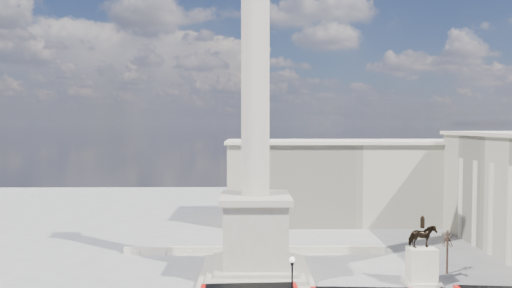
% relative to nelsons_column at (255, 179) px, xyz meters
% --- Properties ---
extents(nelsons_column, '(14.00, 14.00, 49.85)m').
position_rel_nelsons_column_xyz_m(nelsons_column, '(0.00, 0.00, 0.00)').
color(nelsons_column, '#A79E8B').
rests_on(nelsons_column, ground).
extents(balustrade_wall, '(40.00, 0.60, 1.10)m').
position_rel_nelsons_column_xyz_m(balustrade_wall, '(0.00, 11.00, -12.37)').
color(balustrade_wall, beige).
rests_on(balustrade_wall, ground).
extents(building_northeast, '(51.00, 17.00, 16.60)m').
position_rel_nelsons_column_xyz_m(building_northeast, '(20.00, 35.00, -4.59)').
color(building_northeast, beige).
rests_on(building_northeast, ground).
extents(victorian_lamp, '(0.60, 0.60, 6.99)m').
position_rel_nelsons_column_xyz_m(victorian_lamp, '(3.41, -14.40, -8.80)').
color(victorian_lamp, black).
rests_on(victorian_lamp, ground).
extents(equestrian_statue, '(4.17, 3.13, 8.64)m').
position_rel_nelsons_column_xyz_m(equestrian_statue, '(20.61, -2.75, -9.90)').
color(equestrian_statue, beige).
rests_on(equestrian_statue, ground).
extents(bare_tree_mid, '(1.62, 1.62, 6.13)m').
position_rel_nelsons_column_xyz_m(bare_tree_mid, '(25.50, 1.18, -8.09)').
color(bare_tree_mid, '#332319').
rests_on(bare_tree_mid, ground).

